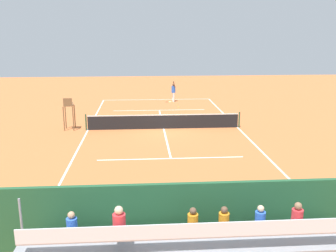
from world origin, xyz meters
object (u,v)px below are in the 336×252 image
Objects in this scene: tennis_racket at (170,102)px; courtside_bench at (246,214)px; equipment_bag at (185,228)px; tennis_player at (173,91)px; tennis_ball_far at (178,107)px; tennis_net at (164,121)px; bleacher_stand at (198,240)px; umpire_chair at (69,110)px; tennis_ball_near at (177,105)px.

courtside_bench is at bearing 91.86° from tennis_racket.
tennis_racket is at bearing -93.12° from equipment_bag.
equipment_bag is 0.47× the size of tennis_player.
tennis_ball_far is (0.19, -20.36, -0.53)m from courtside_bench.
tennis_ball_far is at bearing -95.04° from equipment_bag.
tennis_net is 5.72× the size of courtside_bench.
tennis_ball_far is at bearing -94.33° from bleacher_stand.
bleacher_stand is 24.99m from tennis_racket.
umpire_chair is 32.42× the size of tennis_ball_far.
tennis_ball_far is at bearing -103.41° from tennis_net.
equipment_bag reaches higher than tennis_ball_far.
umpire_chair reaches higher than equipment_bag.
tennis_net is 7.31m from tennis_ball_far.
tennis_net is 156.06× the size of tennis_ball_near.
tennis_ball_far is (-0.55, 2.54, 0.02)m from tennis_racket.
courtside_bench reaches higher than tennis_ball_near.
umpire_chair is 10.57m from tennis_ball_far.
bleacher_stand is 16.70m from umpire_chair.
equipment_bag is at bearing 3.68° from courtside_bench.
equipment_bag is at bearing -86.65° from bleacher_stand.
equipment_bag is at bearing 84.96° from tennis_ball_far.
courtside_bench is 3.16× the size of tennis_racket.
tennis_net is 9.71m from tennis_racket.
umpire_chair is at bearing -68.21° from bleacher_stand.
tennis_ball_near is at bearing -94.73° from equipment_bag.
tennis_net is 18.06× the size of tennis_racket.
courtside_bench is at bearing -132.72° from bleacher_stand.
tennis_racket is at bearing 21.85° from tennis_player.
tennis_ball_far is at bearing -89.46° from courtside_bench.
equipment_bag is at bearing 114.12° from umpire_chair.
tennis_net reaches higher than tennis_ball_far.
tennis_ball_near reaches higher than tennis_racket.
bleacher_stand is at bearing 89.98° from tennis_net.
bleacher_stand is 137.27× the size of tennis_ball_near.
tennis_player reaches higher than tennis_ball_near.
umpire_chair is 12.30m from tennis_player.
bleacher_stand is at bearing 93.35° from equipment_bag.
courtside_bench is (-8.08, 13.46, -0.76)m from umpire_chair.
equipment_bag is (0.11, -1.91, -0.73)m from bleacher_stand.
tennis_player is 3.38× the size of tennis_racket.
tennis_net reaches higher than tennis_ball_near.
tennis_ball_near is at bearing -94.07° from bleacher_stand.
bleacher_stand is 2.80m from courtside_bench.
bleacher_stand reaches higher than tennis_racket.
tennis_racket is 2.60m from tennis_ball_far.
courtside_bench is at bearing 120.99° from umpire_chair.
tennis_net reaches higher than equipment_bag.
tennis_player is at bearing -85.74° from tennis_ball_far.
equipment_bag is 13.64× the size of tennis_ball_far.
tennis_ball_far is at bearing 102.27° from tennis_racket.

